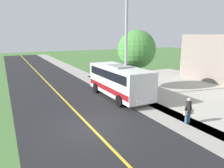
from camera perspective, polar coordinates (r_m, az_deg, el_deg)
ground_plane at (r=12.65m, az=-5.43°, el=-11.79°), size 120.00×120.00×0.00m
road_surface at (r=12.65m, az=-5.43°, el=-11.77°), size 8.00×100.00×0.01m
sidewalk at (r=15.18m, az=13.27°, el=-7.73°), size 2.40×100.00×0.01m
road_centre_line at (r=12.65m, az=-5.43°, el=-11.75°), size 0.16×100.00×0.00m
shuttle_bus_front at (r=18.25m, az=1.96°, el=1.14°), size 2.71×7.40×2.77m
pedestrian_with_bags at (r=13.75m, az=19.80°, el=-6.58°), size 0.72×0.34×1.62m
street_light_pole at (r=17.79m, az=3.53°, el=11.78°), size 1.97×0.24×8.98m
tree_curbside at (r=20.87m, az=6.66°, el=9.17°), size 3.70×3.70×5.78m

